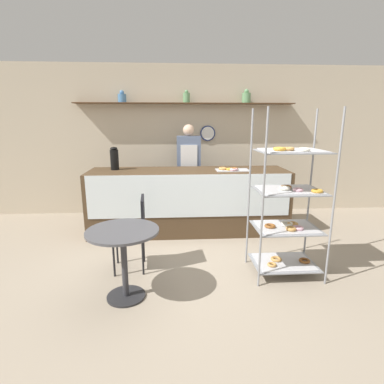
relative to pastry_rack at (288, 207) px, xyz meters
The scene contains 9 objects.
ground_plane 1.31m from the pastry_rack, behind, with size 14.00×14.00×0.00m, color gray.
back_wall 2.79m from the pastry_rack, 112.01° to the left, with size 10.00×0.30×2.70m.
display_counter 1.80m from the pastry_rack, 125.34° to the left, with size 3.05×0.80×0.98m.
pastry_rack is the anchor object (origin of this frame).
person_worker 2.30m from the pastry_rack, 115.60° to the left, with size 0.40×0.23×1.66m.
cafe_table 1.81m from the pastry_rack, 167.60° to the right, with size 0.69×0.69×0.72m.
cafe_chair 1.74m from the pastry_rack, behind, with size 0.41×0.41×0.87m.
coffee_carafe 2.69m from the pastry_rack, 144.15° to the left, with size 0.13×0.13×0.35m.
donut_tray_counter 1.43m from the pastry_rack, 105.67° to the left, with size 0.50×0.28×0.05m.
Camera 1 is at (-0.23, -3.27, 1.73)m, focal length 28.00 mm.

